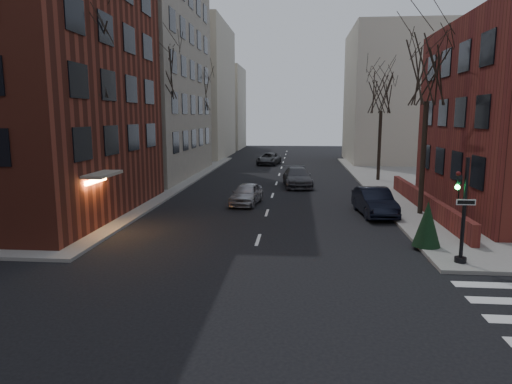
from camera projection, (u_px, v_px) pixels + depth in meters
building_left_tan at (95, 24)px, 41.89m from camera, size 18.00×18.00×28.00m
low_wall_right at (425, 202)px, 26.99m from camera, size 0.35×16.00×1.00m
building_distant_la at (177, 92)px, 63.16m from camera, size 14.00×16.00×18.00m
building_distant_ra at (407, 97)px, 55.72m from camera, size 14.00×14.00×16.00m
building_distant_lb at (214, 108)px, 80.01m from camera, size 10.00×12.00×14.00m
traffic_signal at (462, 217)px, 17.08m from camera, size 0.76×0.44×4.00m
tree_left_a at (84, 58)px, 22.42m from camera, size 4.18×4.18×10.26m
tree_left_b at (157, 72)px, 34.14m from camera, size 4.40×4.40×10.80m
tree_left_c at (198, 93)px, 48.03m from camera, size 3.96×3.96×9.72m
tree_right_a at (428, 72)px, 24.84m from camera, size 3.96×3.96×9.72m
tree_right_b at (382, 93)px, 38.67m from camera, size 3.74×3.74×9.18m
streetlamp_near at (151, 137)px, 30.92m from camera, size 0.36×0.36×6.28m
streetlamp_far at (208, 129)px, 50.57m from camera, size 0.36×0.36×6.28m
parked_sedan at (374, 202)px, 26.20m from camera, size 2.13×4.91×1.57m
car_lane_silver at (247, 194)px, 29.45m from camera, size 2.15×4.22×1.38m
car_lane_gray at (297, 177)px, 36.89m from camera, size 2.68×5.46×1.53m
car_lane_far at (269, 159)px, 53.71m from camera, size 2.93×5.19×1.37m
sandwich_board at (452, 220)px, 22.57m from camera, size 0.41×0.54×0.81m
evergreen_shrub at (427, 224)px, 19.37m from camera, size 1.48×1.48×1.95m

